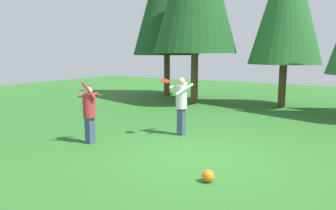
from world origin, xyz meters
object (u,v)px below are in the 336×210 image
(person_catcher, at_px, (181,101))
(frisbee, at_px, (165,81))
(person_thrower, at_px, (89,110))
(ball_orange, at_px, (208,176))

(person_catcher, height_order, frisbee, person_catcher)
(person_catcher, relative_size, frisbee, 4.85)
(person_catcher, bearing_deg, person_thrower, -5.53)
(person_catcher, height_order, ball_orange, person_catcher)
(person_thrower, relative_size, person_catcher, 0.99)
(ball_orange, bearing_deg, frisbee, 135.15)
(person_thrower, distance_m, ball_orange, 4.10)
(frisbee, bearing_deg, person_catcher, 55.92)
(person_thrower, xyz_separation_m, frisbee, (1.44, 1.66, 0.75))
(person_catcher, bearing_deg, ball_orange, 70.92)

